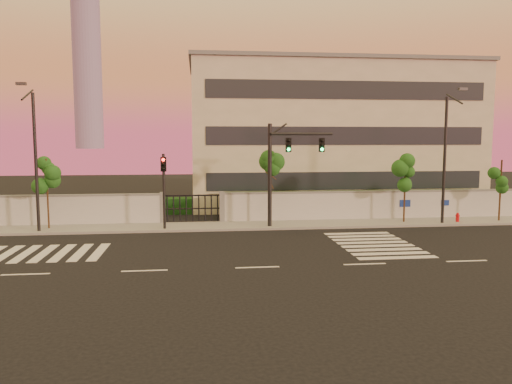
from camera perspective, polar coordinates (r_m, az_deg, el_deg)
ground at (r=22.73m, az=0.16°, el=-8.62°), size 120.00×120.00×0.00m
sidewalk at (r=32.93m, az=-2.02°, el=-3.86°), size 60.00×3.00×0.15m
perimeter_wall at (r=34.26m, az=-2.06°, el=-1.79°), size 60.00×0.36×2.20m
hedge_row at (r=37.09m, az=-0.77°, el=-1.57°), size 41.00×4.25×1.80m
institutional_building at (r=45.33m, az=8.22°, el=6.53°), size 24.40×12.40×12.25m
distant_skyscraper at (r=313.28m, az=-18.83°, el=16.14°), size 16.00×16.00×118.00m
road_markings at (r=26.24m, az=-4.28°, el=-6.60°), size 57.00×7.62×0.02m
street_tree_c at (r=33.87m, az=-22.76°, el=1.51°), size 1.32×1.05×4.54m
street_tree_d at (r=32.93m, az=1.75°, el=2.26°), size 1.59×1.27×4.84m
street_tree_e at (r=35.15m, az=16.71°, el=1.97°), size 1.46×1.16×4.61m
street_tree_f at (r=38.12m, az=26.22°, el=1.60°), size 1.51×1.20×4.34m
traffic_signal_main at (r=32.05m, az=3.10°, el=3.39°), size 4.26×0.59×6.73m
traffic_signal_secondary at (r=31.60m, az=-10.49°, el=1.10°), size 0.38×0.35×4.84m
streetlight_west at (r=32.80m, az=-23.99°, el=3.91°), size 0.53×2.14×8.91m
streetlight_east at (r=35.27m, az=20.91°, el=4.15°), size 0.53×2.14×8.91m
fire_hydrant at (r=36.64m, az=22.04°, el=-2.80°), size 0.30×0.29×0.77m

